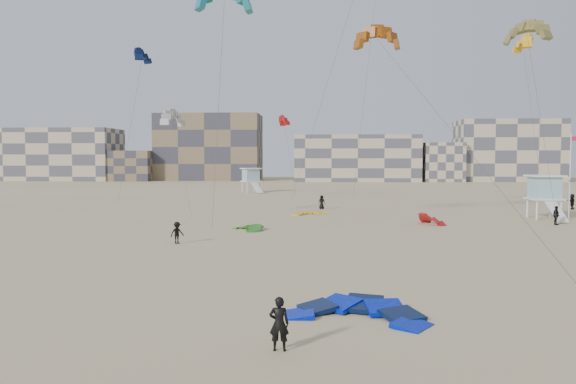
{
  "coord_description": "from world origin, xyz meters",
  "views": [
    {
      "loc": [
        0.94,
        -19.51,
        6.22
      ],
      "look_at": [
        -0.59,
        6.0,
        4.64
      ],
      "focal_mm": 35.0,
      "sensor_mm": 36.0,
      "label": 1
    }
  ],
  "objects": [
    {
      "name": "ground",
      "position": [
        0.0,
        0.0,
        0.0
      ],
      "size": [
        320.0,
        320.0,
        0.0
      ],
      "primitive_type": "plane",
      "color": "tan",
      "rests_on": "ground"
    },
    {
      "name": "kite_ground_blue",
      "position": [
        2.35,
        2.13,
        0.0
      ],
      "size": [
        6.29,
        6.47,
        1.76
      ],
      "primitive_type": null,
      "rotation": [
        0.16,
        0.0,
        -0.28
      ],
      "color": "#001CE3",
      "rests_on": "ground"
    },
    {
      "name": "kite_ground_green",
      "position": [
        -5.36,
        28.03,
        0.0
      ],
      "size": [
        4.52,
        4.47,
        1.56
      ],
      "primitive_type": null,
      "rotation": [
        0.24,
        0.0,
        -0.96
      ],
      "color": "#2D7816",
      "rests_on": "ground"
    },
    {
      "name": "kite_ground_red_far",
      "position": [
        11.13,
        33.13,
        0.0
      ],
      "size": [
        4.02,
        3.93,
        3.01
      ],
      "primitive_type": null,
      "rotation": [
        0.67,
        0.0,
        1.92
      ],
      "color": "red",
      "rests_on": "ground"
    },
    {
      "name": "kite_ground_yellow",
      "position": [
        -0.51,
        41.52,
        0.0
      ],
      "size": [
        4.88,
        4.95,
        0.6
      ],
      "primitive_type": null,
      "rotation": [
        0.05,
        0.0,
        0.53
      ],
      "color": "yellow",
      "rests_on": "ground"
    },
    {
      "name": "kitesurfer_main",
      "position": [
        -0.41,
        -1.86,
        0.88
      ],
      "size": [
        0.65,
        0.43,
        1.77
      ],
      "primitive_type": "imported",
      "rotation": [
        0.0,
        0.0,
        3.14
      ],
      "color": "black",
      "rests_on": "ground"
    },
    {
      "name": "kitesurfer_c",
      "position": [
        -9.46,
        20.12,
        0.79
      ],
      "size": [
        1.16,
        1.11,
        1.59
      ],
      "primitive_type": "imported",
      "rotation": [
        0.0,
        0.0,
        0.69
      ],
      "color": "black",
      "rests_on": "ground"
    },
    {
      "name": "kitesurfer_d",
      "position": [
        22.54,
        33.27,
        0.89
      ],
      "size": [
        0.53,
        1.07,
        1.77
      ],
      "primitive_type": "imported",
      "rotation": [
        0.0,
        0.0,
        1.66
      ],
      "color": "black",
      "rests_on": "ground"
    },
    {
      "name": "kitesurfer_e",
      "position": [
        0.96,
        47.81,
        0.84
      ],
      "size": [
        0.92,
        0.7,
        1.69
      ],
      "primitive_type": "imported",
      "rotation": [
        0.0,
        0.0,
        0.22
      ],
      "color": "black",
      "rests_on": "ground"
    },
    {
      "name": "kitesurfer_f",
      "position": [
        30.94,
        49.4,
        0.93
      ],
      "size": [
        0.57,
        1.73,
        1.86
      ],
      "primitive_type": "imported",
      "rotation": [
        0.0,
        0.0,
        -1.58
      ],
      "color": "black",
      "rests_on": "ground"
    },
    {
      "name": "kite_fly_teal_a",
      "position": [
        -6.85,
        25.55,
        18.7
      ],
      "size": [
        5.22,
        7.7,
        19.37
      ],
      "rotation": [
        0.0,
        0.0,
        0.24
      ],
      "color": "#126B8F",
      "rests_on": "ground"
    },
    {
      "name": "kite_fly_orange",
      "position": [
        6.06,
        33.56,
        17.1
      ],
      "size": [
        6.77,
        35.06,
        17.54
      ],
      "rotation": [
        0.0,
        0.0,
        0.09
      ],
      "color": "#D46511",
      "rests_on": "ground"
    },
    {
      "name": "kite_fly_grey",
      "position": [
        -13.91,
        35.91,
        10.0
      ],
      "size": [
        5.51,
        9.32,
        10.01
      ],
      "rotation": [
        0.0,
        0.0,
        1.18
      ],
      "color": "#B8B8B8",
      "rests_on": "ground"
    },
    {
      "name": "kite_fly_olive",
      "position": [
        18.71,
        31.06,
        16.96
      ],
      "size": [
        5.4,
        5.53,
        17.59
      ],
      "rotation": [
        0.0,
        0.0,
        -0.67
      ],
      "color": "olive",
      "rests_on": "ground"
    },
    {
      "name": "kite_fly_yellow",
      "position": [
        25.86,
        52.64,
        20.25
      ],
      "size": [
        4.06,
        4.03,
        20.74
      ],
      "rotation": [
        0.0,
        0.0,
        -1.54
      ],
      "color": "yellow",
      "rests_on": "ground"
    },
    {
      "name": "kite_fly_navy",
      "position": [
        -21.15,
        49.1,
        18.61
      ],
      "size": [
        3.62,
        6.03,
        19.0
      ],
      "rotation": [
        0.0,
        0.0,
        1.51
      ],
      "color": "#070E3E",
      "rests_on": "ground"
    },
    {
      "name": "kite_fly_red",
      "position": [
        -4.55,
        61.92,
        11.44
      ],
      "size": [
        3.94,
        7.49,
        11.67
      ],
      "rotation": [
        0.0,
        0.0,
        1.89
      ],
      "color": "red",
      "rests_on": "ground"
    },
    {
      "name": "lifeguard_tower_near",
      "position": [
        23.53,
        38.7,
        2.2
      ],
      "size": [
        3.26,
        6.11,
        4.45
      ],
      "rotation": [
        0.0,
        0.0,
        0.04
      ],
      "color": "white",
      "rests_on": "ground"
    },
    {
      "name": "lifeguard_tower_far",
      "position": [
        -11.69,
        79.88,
        2.16
      ],
      "size": [
        4.19,
        6.53,
        4.35
      ],
      "rotation": [
        0.0,
        0.0,
        0.51
      ],
      "color": "white",
      "rests_on": "ground"
    },
    {
      "name": "flagpole",
      "position": [
        25.72,
        38.02,
        4.51
      ],
      "size": [
        0.7,
        0.11,
        8.63
      ],
      "color": "white",
      "rests_on": "ground"
    },
    {
      "name": "condo_west_a",
      "position": [
        -70.0,
        130.0,
        7.0
      ],
      "size": [
        30.0,
        15.0,
        14.0
      ],
      "primitive_type": "cube",
      "color": "#C3B08F",
      "rests_on": "ground"
    },
    {
      "name": "condo_west_b",
      "position": [
        -30.0,
        134.0,
        9.0
      ],
      "size": [
        28.0,
        14.0,
        18.0
      ],
      "primitive_type": "cube",
      "color": "#786448",
      "rests_on": "ground"
    },
    {
      "name": "condo_mid",
      "position": [
        10.0,
        130.0,
        6.0
      ],
      "size": [
        32.0,
        16.0,
        12.0
      ],
      "primitive_type": "cube",
      "color": "#C3B08F",
      "rests_on": "ground"
    },
    {
      "name": "condo_east",
      "position": [
        50.0,
        132.0,
        8.0
      ],
      "size": [
        26.0,
        14.0,
        16.0
      ],
      "primitive_type": "cube",
      "color": "#C3B08F",
      "rests_on": "ground"
    },
    {
      "name": "condo_fill_left",
      "position": [
        -50.0,
        128.0,
        4.0
      ],
      "size": [
        12.0,
        10.0,
        8.0
      ],
      "primitive_type": "cube",
      "color": "#786448",
      "rests_on": "ground"
    },
    {
      "name": "condo_fill_right",
      "position": [
        32.0,
        128.0,
        5.0
      ],
      "size": [
        10.0,
        10.0,
        10.0
      ],
      "primitive_type": "cube",
      "color": "#C3B08F",
      "rests_on": "ground"
    }
  ]
}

